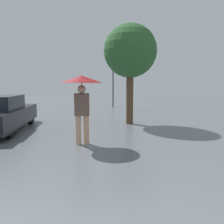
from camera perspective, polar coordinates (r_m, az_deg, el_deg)
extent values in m
cylinder|color=tan|center=(6.18, -8.78, -4.64)|extent=(0.15, 0.15, 0.82)
cylinder|color=tan|center=(6.17, -6.72, -4.62)|extent=(0.15, 0.15, 0.82)
cube|color=brown|center=(6.07, -7.87, 1.99)|extent=(0.41, 0.24, 0.61)
sphere|color=tan|center=(6.04, -7.94, 5.92)|extent=(0.22, 0.22, 0.22)
cylinder|color=#515456|center=(6.05, -7.91, 4.47)|extent=(0.02, 0.02, 0.65)
cone|color=maroon|center=(6.04, -7.98, 8.51)|extent=(1.17, 1.17, 0.20)
cylinder|color=black|center=(9.89, -20.52, -0.98)|extent=(0.18, 0.66, 0.66)
cylinder|color=black|center=(7.53, -25.19, -3.70)|extent=(0.18, 0.66, 0.66)
cylinder|color=brown|center=(9.23, 4.66, 4.41)|extent=(0.30, 0.30, 2.43)
sphere|color=#2D5B2D|center=(9.32, 4.78, 15.62)|extent=(2.18, 2.18, 2.18)
cylinder|color=#515456|center=(16.14, 0.28, 8.86)|extent=(0.11, 0.11, 4.22)
sphere|color=beige|center=(16.35, 0.29, 16.53)|extent=(0.24, 0.24, 0.24)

